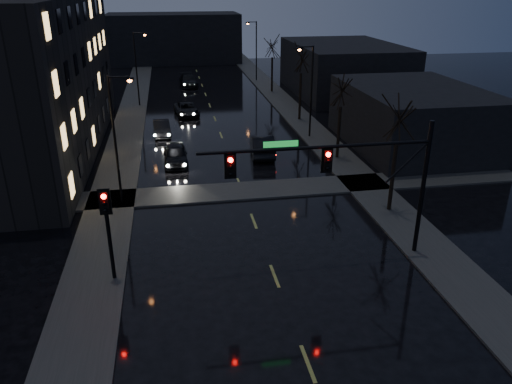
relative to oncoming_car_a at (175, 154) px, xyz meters
name	(u,v)px	position (x,y,z in m)	size (l,w,h in m)	color
sidewalk_left	(128,130)	(-4.25, 10.13, -0.69)	(3.00, 140.00, 0.12)	#2D2D2B
sidewalk_right	(303,122)	(12.75, 10.13, -0.69)	(3.00, 140.00, 0.12)	#2D2D2B
sidewalk_cross	(243,191)	(4.25, -6.37, -0.69)	(40.00, 3.00, 0.12)	#2D2D2B
apartment_block	(11,78)	(-12.25, 5.13, 5.25)	(12.00, 30.00, 12.00)	black
commercial_right_near	(413,117)	(19.75, 1.13, 1.75)	(10.00, 14.00, 5.00)	black
commercial_right_far	(343,69)	(21.25, 23.13, 2.25)	(12.00, 18.00, 6.00)	black
far_block	(174,38)	(1.25, 53.13, 3.25)	(22.00, 10.00, 8.00)	black
signal_mast	(352,168)	(8.10, -15.87, 4.11)	(11.11, 0.41, 7.00)	black
signal_pole_left	(107,222)	(-3.25, -15.87, 2.26)	(0.35, 0.41, 4.53)	black
tree_near	(400,111)	(12.65, -10.87, 5.46)	(3.52, 3.52, 8.08)	black
tree_mid_a	(342,85)	(12.65, -0.87, 5.07)	(3.30, 3.30, 7.58)	black
tree_mid_b	(302,53)	(12.65, 11.13, 5.85)	(3.74, 3.74, 8.59)	black
tree_far	(272,43)	(12.65, 25.13, 5.31)	(3.43, 3.43, 7.88)	black
streetlight_l_near	(118,130)	(-3.33, -6.87, 4.02)	(1.53, 0.28, 8.00)	black
streetlight_l_far	(138,63)	(-3.33, 20.13, 4.02)	(1.53, 0.28, 8.00)	black
streetlight_r_mid	(309,84)	(11.83, 5.13, 4.02)	(1.53, 0.28, 8.00)	black
streetlight_r_far	(255,46)	(11.83, 33.13, 4.02)	(1.53, 0.28, 8.00)	black
oncoming_car_a	(175,154)	(0.00, 0.00, 0.00)	(1.78, 4.43, 1.51)	black
oncoming_car_b	(162,128)	(-1.05, 8.03, -0.09)	(1.41, 4.03, 1.33)	black
oncoming_car_c	(187,109)	(1.51, 15.05, -0.10)	(2.17, 4.70, 1.31)	black
oncoming_car_d	(188,81)	(2.45, 30.82, 0.00)	(2.12, 5.21, 1.51)	black
lead_car	(262,145)	(6.93, 0.95, 0.07)	(1.74, 4.99, 1.65)	black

